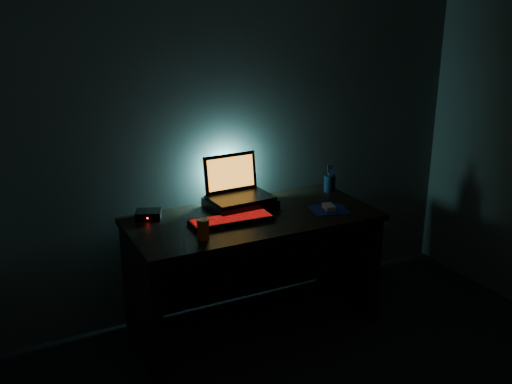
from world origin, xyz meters
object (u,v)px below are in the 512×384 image
juice_glass (203,229)px  laptop (236,188)px  router (148,215)px  keyboard (231,220)px  pen_cup (330,183)px  mouse (329,207)px

juice_glass → laptop: bearing=46.7°
laptop → router: laptop is taller
laptop → keyboard: size_ratio=0.79×
pen_cup → juice_glass: bearing=-159.8°
mouse → juice_glass: bearing=-160.4°
juice_glass → router: bearing=112.2°
laptop → mouse: (0.48, -0.33, -0.10)m
router → pen_cup: bearing=20.5°
keyboard → juice_glass: 0.29m
keyboard → mouse: bearing=-4.6°
juice_glass → keyboard: bearing=33.7°
mouse → pen_cup: size_ratio=0.87×
mouse → pen_cup: (0.21, 0.31, 0.04)m
laptop → mouse: bearing=-37.4°
keyboard → juice_glass: bearing=-144.0°
mouse → router: 1.10m
router → mouse: bearing=3.5°
laptop → juice_glass: bearing=-136.4°
pen_cup → mouse: bearing=-123.9°
laptop → router: size_ratio=2.19×
router → juice_glass: bearing=-45.6°
pen_cup → laptop: bearing=179.0°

